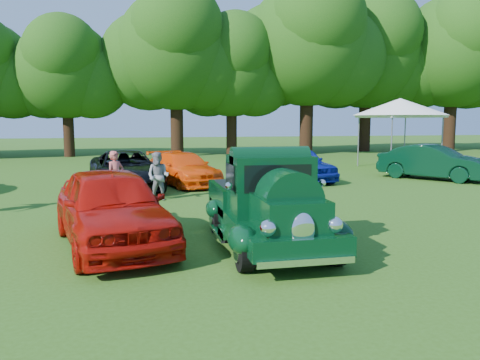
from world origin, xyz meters
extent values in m
plane|color=#2E5313|center=(0.00, 0.00, 0.00)|extent=(120.00, 120.00, 0.00)
cylinder|color=black|center=(-0.09, -2.17, 0.36)|extent=(0.21, 0.72, 0.72)
cylinder|color=black|center=(1.51, -2.17, 0.36)|extent=(0.21, 0.72, 0.72)
cylinder|color=black|center=(-0.09, 0.59, 0.36)|extent=(0.21, 0.72, 0.72)
cylinder|color=black|center=(1.51, 0.59, 0.36)|extent=(0.21, 0.72, 0.72)
cube|color=black|center=(0.71, -0.72, 0.50)|extent=(1.66, 4.36, 0.33)
cube|color=black|center=(0.71, -2.03, 0.89)|extent=(1.06, 1.40, 0.60)
cube|color=black|center=(0.71, -0.84, 1.22)|extent=(1.51, 1.11, 1.16)
cube|color=black|center=(0.71, -1.38, 1.42)|extent=(1.26, 0.06, 0.50)
cube|color=black|center=(0.71, 0.61, 0.77)|extent=(1.66, 1.98, 0.56)
cube|color=black|center=(0.71, 0.61, 1.05)|extent=(1.43, 1.74, 0.05)
ellipsoid|color=black|center=(-0.12, -2.17, 0.54)|extent=(0.48, 0.83, 0.48)
ellipsoid|color=black|center=(1.54, -2.17, 0.54)|extent=(0.48, 0.83, 0.48)
ellipsoid|color=black|center=(-0.15, 0.59, 0.53)|extent=(0.37, 0.70, 0.41)
ellipsoid|color=black|center=(1.57, 0.59, 0.53)|extent=(0.37, 0.70, 0.41)
ellipsoid|color=white|center=(0.71, -2.75, 0.77)|extent=(0.39, 0.12, 0.58)
sphere|color=white|center=(0.17, -2.68, 0.83)|extent=(0.27, 0.27, 0.27)
sphere|color=white|center=(1.25, -2.68, 0.83)|extent=(0.27, 0.27, 0.27)
cube|color=white|center=(0.71, -2.90, 0.33)|extent=(1.57, 0.11, 0.11)
cube|color=white|center=(0.71, 1.60, 0.39)|extent=(1.57, 0.11, 0.11)
imported|color=#A10D06|center=(-2.29, -0.08, 0.78)|extent=(2.86, 4.87, 1.56)
imported|color=black|center=(-2.23, 7.77, 0.69)|extent=(2.98, 5.26, 1.39)
imported|color=#F24808|center=(-0.09, 8.53, 0.62)|extent=(3.00, 4.58, 1.23)
imported|color=#0D1B90|center=(4.64, 8.72, 0.70)|extent=(2.35, 4.35, 1.40)
imported|color=black|center=(10.32, 7.94, 0.72)|extent=(3.84, 4.45, 1.45)
imported|color=#BA4E4C|center=(-2.45, 5.00, 0.78)|extent=(0.67, 0.65, 1.56)
imported|color=gray|center=(-1.18, 5.12, 0.75)|extent=(0.91, 0.85, 1.50)
cube|color=white|center=(11.44, 12.59, 2.67)|extent=(3.55, 3.55, 0.13)
cone|color=white|center=(11.44, 12.59, 3.16)|extent=(5.21, 5.21, 0.87)
cylinder|color=slate|center=(10.11, 10.99, 1.31)|extent=(0.07, 0.07, 2.61)
cylinder|color=slate|center=(9.84, 13.92, 1.31)|extent=(0.07, 0.07, 2.61)
cylinder|color=slate|center=(13.04, 11.26, 1.31)|extent=(0.07, 0.07, 2.61)
cylinder|color=slate|center=(12.76, 14.19, 1.31)|extent=(0.07, 0.07, 2.61)
cylinder|color=black|center=(-6.39, 24.15, 1.77)|extent=(0.71, 0.71, 3.55)
sphere|color=#14450E|center=(-6.39, 24.15, 5.81)|extent=(6.48, 6.48, 6.48)
cylinder|color=black|center=(0.82, 22.85, 2.16)|extent=(0.86, 0.86, 4.31)
sphere|color=#14450E|center=(0.82, 22.85, 7.07)|extent=(7.89, 7.89, 7.89)
cylinder|color=black|center=(4.74, 23.44, 1.87)|extent=(0.75, 0.75, 3.74)
sphere|color=#14450E|center=(4.74, 23.44, 6.13)|extent=(6.84, 6.84, 6.84)
cylinder|color=black|center=(10.11, 22.79, 2.38)|extent=(0.95, 0.95, 4.76)
sphere|color=#14450E|center=(10.11, 22.79, 7.80)|extent=(8.70, 8.70, 8.70)
cylinder|color=black|center=(15.95, 25.28, 2.34)|extent=(0.94, 0.94, 4.68)
sphere|color=#14450E|center=(15.95, 25.28, 7.68)|extent=(8.57, 8.57, 8.57)
cylinder|color=black|center=(22.49, 23.69, 2.37)|extent=(0.95, 0.95, 4.75)
sphere|color=#14450E|center=(22.49, 23.69, 7.79)|extent=(8.68, 8.68, 8.68)
camera|label=1|loc=(-1.72, -9.43, 2.47)|focal=35.00mm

